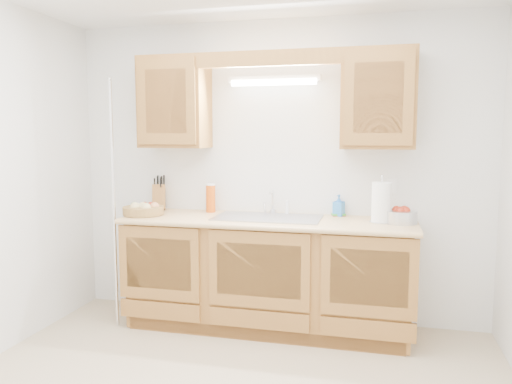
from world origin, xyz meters
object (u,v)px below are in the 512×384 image
(fruit_basket, at_px, (143,209))
(knife_block, at_px, (159,197))
(apple_bowl, at_px, (400,216))
(paper_towel, at_px, (381,203))

(fruit_basket, bearing_deg, knife_block, 89.97)
(knife_block, distance_m, apple_bowl, 2.05)
(knife_block, bearing_deg, apple_bowl, -26.47)
(fruit_basket, height_order, paper_towel, paper_towel)
(fruit_basket, relative_size, knife_block, 1.26)
(fruit_basket, distance_m, knife_block, 0.31)
(knife_block, bearing_deg, fruit_basket, -111.02)
(fruit_basket, bearing_deg, paper_towel, 2.47)
(fruit_basket, relative_size, paper_towel, 1.10)
(fruit_basket, distance_m, apple_bowl, 2.05)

